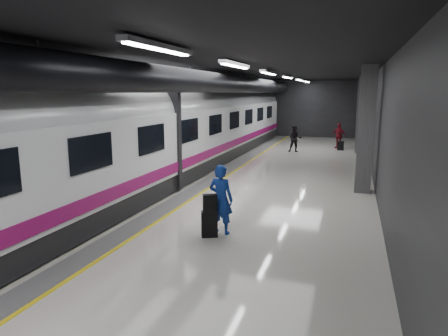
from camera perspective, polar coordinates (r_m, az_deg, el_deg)
The scene contains 9 objects.
ground at distance 14.07m, azimuth 0.34°, elevation -3.91°, with size 40.00×40.00×0.00m, color beige.
platform_hall at distance 14.61m, azimuth 0.42°, elevation 10.66°, with size 10.02×40.02×4.51m.
train at distance 14.99m, azimuth -11.61°, elevation 4.82°, with size 3.05×38.00×4.05m.
traveler_main at distance 10.13m, azimuth -0.44°, elevation -4.49°, with size 0.65×0.43×1.79m, color #1644A8.
suitcase_main at distance 10.07m, azimuth -2.10°, elevation -7.99°, with size 0.40×0.25×0.65m, color black.
shoulder_bag at distance 9.87m, azimuth -2.03°, elevation -5.05°, with size 0.33×0.18×0.44m, color black.
traveler_far_a at distance 24.50m, azimuth 10.10°, elevation 4.17°, with size 0.80×0.62×1.65m, color black.
traveler_far_b at distance 26.84m, azimuth 16.05°, elevation 4.46°, with size 0.95×0.40×1.63m, color maroon.
suitcase_far at distance 26.01m, azimuth 16.31°, elevation 3.08°, with size 0.38×0.25×0.56m, color black.
Camera 1 is at (4.12, -12.97, 3.56)m, focal length 32.00 mm.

